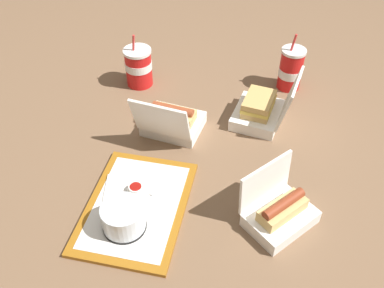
{
  "coord_description": "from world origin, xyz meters",
  "views": [
    {
      "loc": [
        0.93,
        0.28,
        0.91
      ],
      "look_at": [
        0.04,
        0.02,
        0.05
      ],
      "focal_mm": 40.0,
      "sensor_mm": 36.0,
      "label": 1
    }
  ],
  "objects_px": {
    "ketchup_cup": "(136,189)",
    "clamshell_hotdog_corner": "(172,121)",
    "soda_cup_front": "(291,69)",
    "clamshell_sandwich_back": "(261,110)",
    "soda_cup_corner": "(139,67)",
    "food_tray": "(136,207)",
    "cake_container": "(123,218)",
    "plastic_fork": "(163,183)",
    "clamshell_hotdog_center": "(279,212)"
  },
  "relations": [
    {
      "from": "clamshell_hotdog_corner",
      "to": "soda_cup_front",
      "type": "distance_m",
      "value": 0.48
    },
    {
      "from": "soda_cup_front",
      "to": "clamshell_sandwich_back",
      "type": "bearing_deg",
      "value": -16.52
    },
    {
      "from": "clamshell_sandwich_back",
      "to": "soda_cup_front",
      "type": "relative_size",
      "value": 0.93
    },
    {
      "from": "plastic_fork",
      "to": "soda_cup_corner",
      "type": "height_order",
      "value": "soda_cup_corner"
    },
    {
      "from": "soda_cup_corner",
      "to": "soda_cup_front",
      "type": "xyz_separation_m",
      "value": [
        -0.13,
        0.53,
        0.0
      ]
    },
    {
      "from": "plastic_fork",
      "to": "soda_cup_corner",
      "type": "bearing_deg",
      "value": -136.25
    },
    {
      "from": "cake_container",
      "to": "clamshell_hotdog_corner",
      "type": "xyz_separation_m",
      "value": [
        -0.4,
        -0.01,
        -0.01
      ]
    },
    {
      "from": "soda_cup_corner",
      "to": "cake_container",
      "type": "bearing_deg",
      "value": 18.1
    },
    {
      "from": "ketchup_cup",
      "to": "clamshell_hotdog_corner",
      "type": "bearing_deg",
      "value": 178.24
    },
    {
      "from": "plastic_fork",
      "to": "soda_cup_corner",
      "type": "relative_size",
      "value": 0.55
    },
    {
      "from": "cake_container",
      "to": "clamshell_hotdog_center",
      "type": "distance_m",
      "value": 0.4
    },
    {
      "from": "clamshell_hotdog_corner",
      "to": "clamshell_hotdog_center",
      "type": "bearing_deg",
      "value": 54.81
    },
    {
      "from": "soda_cup_front",
      "to": "cake_container",
      "type": "bearing_deg",
      "value": -23.15
    },
    {
      "from": "clamshell_sandwich_back",
      "to": "clamshell_hotdog_corner",
      "type": "relative_size",
      "value": 0.98
    },
    {
      "from": "food_tray",
      "to": "cake_container",
      "type": "xyz_separation_m",
      "value": [
        0.07,
        -0.0,
        0.04
      ]
    },
    {
      "from": "food_tray",
      "to": "soda_cup_front",
      "type": "bearing_deg",
      "value": 154.76
    },
    {
      "from": "clamshell_hotdog_corner",
      "to": "soda_cup_corner",
      "type": "relative_size",
      "value": 1.01
    },
    {
      "from": "soda_cup_corner",
      "to": "clamshell_hotdog_corner",
      "type": "bearing_deg",
      "value": 41.97
    },
    {
      "from": "clamshell_sandwich_back",
      "to": "soda_cup_front",
      "type": "bearing_deg",
      "value": 163.48
    },
    {
      "from": "ketchup_cup",
      "to": "plastic_fork",
      "type": "distance_m",
      "value": 0.08
    },
    {
      "from": "plastic_fork",
      "to": "clamshell_sandwich_back",
      "type": "height_order",
      "value": "clamshell_sandwich_back"
    },
    {
      "from": "cake_container",
      "to": "clamshell_sandwich_back",
      "type": "distance_m",
      "value": 0.59
    },
    {
      "from": "plastic_fork",
      "to": "soda_cup_front",
      "type": "relative_size",
      "value": 0.51
    },
    {
      "from": "clamshell_hotdog_center",
      "to": "soda_cup_front",
      "type": "xyz_separation_m",
      "value": [
        -0.62,
        -0.05,
        0.03
      ]
    },
    {
      "from": "food_tray",
      "to": "soda_cup_front",
      "type": "relative_size",
      "value": 1.81
    },
    {
      "from": "clamshell_sandwich_back",
      "to": "soda_cup_corner",
      "type": "height_order",
      "value": "soda_cup_corner"
    },
    {
      "from": "plastic_fork",
      "to": "clamshell_sandwich_back",
      "type": "relative_size",
      "value": 0.55
    },
    {
      "from": "cake_container",
      "to": "soda_cup_front",
      "type": "distance_m",
      "value": 0.82
    },
    {
      "from": "food_tray",
      "to": "plastic_fork",
      "type": "height_order",
      "value": "plastic_fork"
    },
    {
      "from": "soda_cup_corner",
      "to": "food_tray",
      "type": "bearing_deg",
      "value": 20.47
    },
    {
      "from": "ketchup_cup",
      "to": "clamshell_sandwich_back",
      "type": "height_order",
      "value": "clamshell_sandwich_back"
    },
    {
      "from": "ketchup_cup",
      "to": "soda_cup_front",
      "type": "xyz_separation_m",
      "value": [
        -0.64,
        0.34,
        0.05
      ]
    },
    {
      "from": "soda_cup_corner",
      "to": "plastic_fork",
      "type": "bearing_deg",
      "value": 28.62
    },
    {
      "from": "cake_container",
      "to": "clamshell_sandwich_back",
      "type": "height_order",
      "value": "clamshell_sandwich_back"
    },
    {
      "from": "ketchup_cup",
      "to": "clamshell_hotdog_center",
      "type": "bearing_deg",
      "value": 93.22
    },
    {
      "from": "clamshell_hotdog_center",
      "to": "clamshell_hotdog_corner",
      "type": "bearing_deg",
      "value": -125.19
    },
    {
      "from": "clamshell_sandwich_back",
      "to": "soda_cup_corner",
      "type": "bearing_deg",
      "value": -100.75
    },
    {
      "from": "ketchup_cup",
      "to": "clamshell_hotdog_corner",
      "type": "relative_size",
      "value": 0.2
    },
    {
      "from": "cake_container",
      "to": "ketchup_cup",
      "type": "height_order",
      "value": "cake_container"
    },
    {
      "from": "clamshell_hotdog_center",
      "to": "soda_cup_corner",
      "type": "bearing_deg",
      "value": -130.2
    },
    {
      "from": "soda_cup_corner",
      "to": "soda_cup_front",
      "type": "bearing_deg",
      "value": 104.11
    },
    {
      "from": "clamshell_hotdog_corner",
      "to": "soda_cup_front",
      "type": "relative_size",
      "value": 0.95
    },
    {
      "from": "food_tray",
      "to": "soda_cup_front",
      "type": "xyz_separation_m",
      "value": [
        -0.68,
        0.32,
        0.07
      ]
    },
    {
      "from": "clamshell_sandwich_back",
      "to": "clamshell_hotdog_corner",
      "type": "xyz_separation_m",
      "value": [
        0.13,
        -0.26,
        -0.0
      ]
    },
    {
      "from": "clamshell_sandwich_back",
      "to": "soda_cup_corner",
      "type": "distance_m",
      "value": 0.47
    },
    {
      "from": "plastic_fork",
      "to": "soda_cup_front",
      "type": "distance_m",
      "value": 0.65
    },
    {
      "from": "cake_container",
      "to": "clamshell_hotdog_corner",
      "type": "relative_size",
      "value": 0.55
    },
    {
      "from": "cake_container",
      "to": "plastic_fork",
      "type": "height_order",
      "value": "cake_container"
    },
    {
      "from": "ketchup_cup",
      "to": "cake_container",
      "type": "bearing_deg",
      "value": 7.29
    },
    {
      "from": "ketchup_cup",
      "to": "clamshell_hotdog_corner",
      "type": "height_order",
      "value": "clamshell_hotdog_corner"
    }
  ]
}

